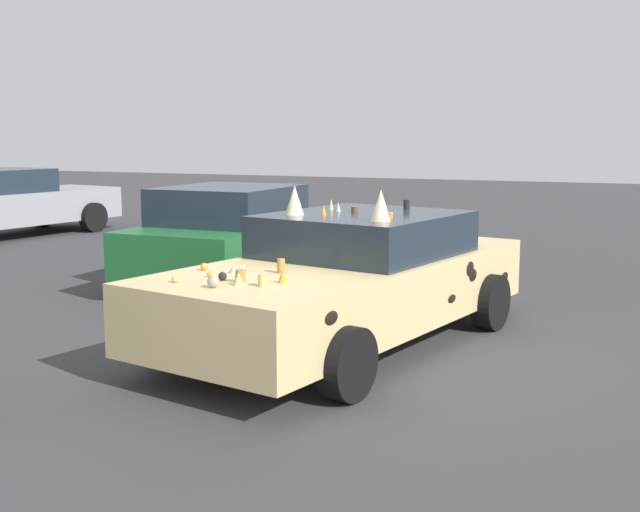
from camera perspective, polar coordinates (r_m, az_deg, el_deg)
ground_plane at (r=8.17m, az=1.94°, el=-6.38°), size 60.00×60.00×0.00m
art_car_decorated at (r=8.07m, az=2.20°, el=-1.67°), size 4.94×2.76×1.62m
parked_sedan_behind_left at (r=17.90m, az=-21.48°, el=3.59°), size 4.79×2.47×1.42m
parked_sedan_near_right at (r=11.46m, az=-5.90°, el=1.59°), size 4.03×2.04×1.41m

